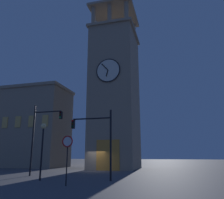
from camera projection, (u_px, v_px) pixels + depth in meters
The scene contains 7 objects.
ground_plane at pixel (93, 171), 28.95m from camera, with size 200.00×200.00×0.00m, color #4C4C51.
clocktower at pixel (115, 94), 36.22m from camera, with size 7.17×8.54×28.10m.
adjacent_wing_building at pixel (19, 127), 40.67m from camera, with size 17.65×7.62×13.57m.
traffic_signal_near at pixel (97, 134), 18.75m from camera, with size 3.53×0.41×5.60m.
traffic_signal_mid at pixel (41, 130), 22.87m from camera, with size 3.19×0.41×6.99m.
street_lamp at pixel (43, 139), 18.75m from camera, with size 0.44×0.44×4.52m.
no_horn_sign at pixel (67, 146), 15.26m from camera, with size 0.78×0.14×3.23m.
Camera 1 is at (-10.38, 28.56, 1.91)m, focal length 36.61 mm.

